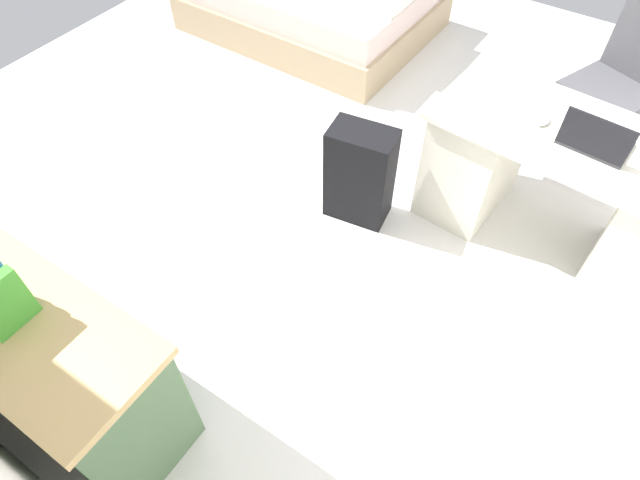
% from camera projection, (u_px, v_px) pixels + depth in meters
% --- Properties ---
extents(ground_plane, '(5.74, 5.74, 0.00)m').
position_uv_depth(ground_plane, '(345.00, 172.00, 3.49)').
color(ground_plane, silver).
extents(desk, '(1.49, 0.77, 0.74)m').
position_uv_depth(desk, '(560.00, 188.00, 2.85)').
color(desk, silver).
rests_on(desk, ground_plane).
extents(office_chair, '(0.60, 0.60, 0.94)m').
position_uv_depth(office_chair, '(612.00, 95.00, 3.32)').
color(office_chair, black).
rests_on(office_chair, ground_plane).
extents(credenza, '(1.80, 0.48, 0.76)m').
position_uv_depth(credenza, '(3.00, 327.00, 2.32)').
color(credenza, '#4C6B47').
rests_on(credenza, ground_plane).
extents(suitcase_black, '(0.39, 0.27, 0.61)m').
position_uv_depth(suitcase_black, '(360.00, 175.00, 3.03)').
color(suitcase_black, black).
rests_on(suitcase_black, ground_plane).
extents(laptop, '(0.33, 0.24, 0.21)m').
position_uv_depth(laptop, '(595.00, 140.00, 2.48)').
color(laptop, '#333338').
rests_on(laptop, desk).
extents(computer_mouse, '(0.07, 0.10, 0.03)m').
position_uv_depth(computer_mouse, '(543.00, 120.00, 2.63)').
color(computer_mouse, white).
rests_on(computer_mouse, desk).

